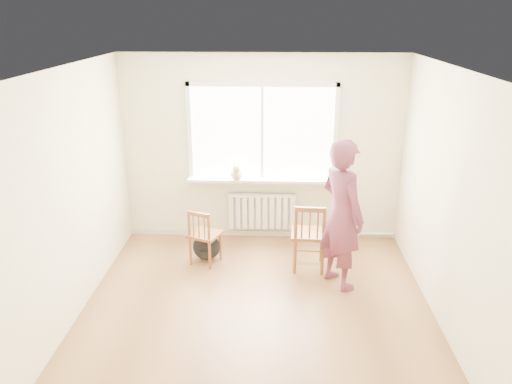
# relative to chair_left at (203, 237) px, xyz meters

# --- Properties ---
(floor) EXTENTS (4.50, 4.50, 0.00)m
(floor) POSITION_rel_chair_left_xyz_m (0.75, -1.31, -0.40)
(floor) COLOR olive
(floor) RESTS_ON ground
(ceiling) EXTENTS (4.50, 4.50, 0.00)m
(ceiling) POSITION_rel_chair_left_xyz_m (0.75, -1.31, 2.30)
(ceiling) COLOR white
(ceiling) RESTS_ON back_wall
(back_wall) EXTENTS (4.00, 0.01, 2.70)m
(back_wall) POSITION_rel_chair_left_xyz_m (0.75, 0.94, 0.95)
(back_wall) COLOR beige
(back_wall) RESTS_ON ground
(window) EXTENTS (2.12, 0.05, 1.42)m
(window) POSITION_rel_chair_left_xyz_m (0.75, 0.91, 1.27)
(window) COLOR white
(window) RESTS_ON back_wall
(windowsill) EXTENTS (2.15, 0.22, 0.04)m
(windowsill) POSITION_rel_chair_left_xyz_m (0.75, 0.83, 0.53)
(windowsill) COLOR white
(windowsill) RESTS_ON back_wall
(radiator) EXTENTS (1.00, 0.12, 0.55)m
(radiator) POSITION_rel_chair_left_xyz_m (0.75, 0.84, 0.04)
(radiator) COLOR white
(radiator) RESTS_ON back_wall
(heating_pipe) EXTENTS (1.40, 0.04, 0.04)m
(heating_pipe) POSITION_rel_chair_left_xyz_m (2.00, 0.88, -0.32)
(heating_pipe) COLOR silver
(heating_pipe) RESTS_ON back_wall
(baseboard) EXTENTS (4.00, 0.03, 0.08)m
(baseboard) POSITION_rel_chair_left_xyz_m (0.75, 0.92, -0.36)
(baseboard) COLOR beige
(baseboard) RESTS_ON ground
(chair_left) EXTENTS (0.50, 0.49, 0.79)m
(chair_left) POSITION_rel_chair_left_xyz_m (0.00, 0.00, 0.00)
(chair_left) COLOR brown
(chair_left) RESTS_ON floor
(chair_right) EXTENTS (0.48, 0.46, 0.93)m
(chair_right) POSITION_rel_chair_left_xyz_m (1.39, -0.11, 0.08)
(chair_right) COLOR brown
(chair_right) RESTS_ON floor
(person) EXTENTS (0.74, 0.81, 1.86)m
(person) POSITION_rel_chair_left_xyz_m (1.75, -0.45, 0.53)
(person) COLOR #C44145
(person) RESTS_ON floor
(cat) EXTENTS (0.20, 0.43, 0.29)m
(cat) POSITION_rel_chair_left_xyz_m (0.40, 0.74, 0.67)
(cat) COLOR beige
(cat) RESTS_ON windowsill
(backpack) EXTENTS (0.44, 0.37, 0.38)m
(backpack) POSITION_rel_chair_left_xyz_m (0.02, 0.13, -0.21)
(backpack) COLOR black
(backpack) RESTS_ON floor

